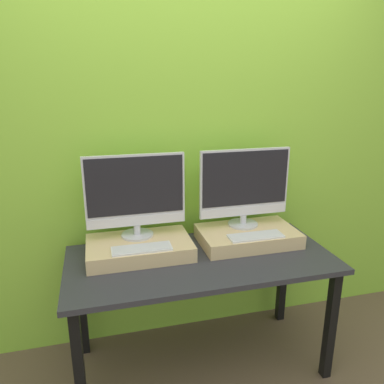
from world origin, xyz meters
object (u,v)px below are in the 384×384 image
at_px(monitor_left, 136,194).
at_px(keyboard_right, 256,236).
at_px(monitor_right, 245,186).
at_px(keyboard_left, 142,249).

distance_m(monitor_left, keyboard_right, 0.73).
relative_size(monitor_right, keyboard_right, 1.76).
bearing_deg(keyboard_right, monitor_right, 90.00).
bearing_deg(monitor_left, keyboard_left, -90.00).
bearing_deg(keyboard_left, monitor_right, 16.44).
bearing_deg(monitor_left, keyboard_right, -16.44).
distance_m(monitor_left, monitor_right, 0.66).
xyz_separation_m(monitor_right, keyboard_right, (0.00, -0.19, -0.25)).
height_order(monitor_left, monitor_right, same).
bearing_deg(monitor_right, monitor_left, 180.00).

